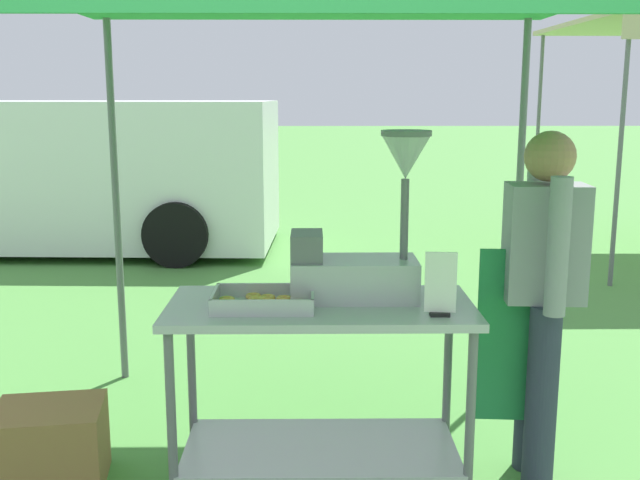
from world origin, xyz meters
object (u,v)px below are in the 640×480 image
donut_tray (262,302)px  donut_fryer (362,248)px  supply_crate (50,446)px  donut_cart (320,359)px  menu_sign (440,289)px  van_white (64,173)px  vendor (541,290)px

donut_tray → donut_fryer: donut_fryer is taller
donut_fryer → supply_crate: size_ratio=1.41×
donut_cart → donut_tray: (-0.25, -0.06, 0.28)m
donut_tray → supply_crate: (-0.98, 0.07, -0.70)m
menu_sign → van_white: (-3.38, 5.65, -0.10)m
vendor → supply_crate: vendor is taller
donut_fryer → donut_tray: bearing=-161.9°
vendor → van_white: size_ratio=0.33×
donut_tray → van_white: bearing=115.6°
donut_cart → donut_fryer: size_ratio=1.79×
vendor → menu_sign: bearing=-153.1°
donut_tray → vendor: (1.23, 0.12, 0.02)m
donut_tray → supply_crate: donut_tray is taller
vendor → supply_crate: bearing=-178.9°
menu_sign → vendor: bearing=26.9°
donut_fryer → van_white: size_ratio=0.15×
donut_fryer → van_white: 6.19m
vendor → van_white: (-3.87, 5.40, -0.03)m
donut_tray → van_white: 6.11m
donut_fryer → vendor: size_ratio=0.46×
van_white → donut_tray: bearing=-64.4°
supply_crate → donut_fryer: bearing=2.7°
supply_crate → van_white: van_white is taller
donut_cart → menu_sign: bearing=-21.2°
donut_fryer → supply_crate: 1.68m
donut_tray → supply_crate: 1.21m
vendor → donut_tray: bearing=-174.6°
donut_cart → donut_fryer: donut_fryer is taller
donut_tray → menu_sign: bearing=-10.1°
menu_sign → van_white: van_white is taller
vendor → donut_fryer: bearing=178.2°
donut_cart → van_white: 6.18m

